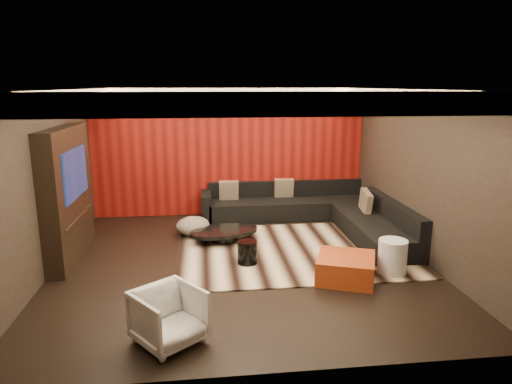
{
  "coord_description": "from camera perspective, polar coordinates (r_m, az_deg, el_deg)",
  "views": [
    {
      "loc": [
        -0.62,
        -7.04,
        2.86
      ],
      "look_at": [
        0.3,
        0.6,
        1.05
      ],
      "focal_mm": 32.0,
      "sensor_mm": 36.0,
      "label": 1
    }
  ],
  "objects": [
    {
      "name": "tv_screen",
      "position": [
        8.05,
        -21.67,
        2.19
      ],
      "size": [
        0.04,
        1.3,
        0.8
      ],
      "primitive_type": "cube",
      "color": "black",
      "rests_on": "ground"
    },
    {
      "name": "orange_ottoman",
      "position": [
        7.07,
        11.15,
        -9.3
      ],
      "size": [
        1.07,
        1.07,
        0.37
      ],
      "primitive_type": "cube",
      "rotation": [
        0.0,
        0.0,
        -0.37
      ],
      "color": "maroon",
      "rests_on": "floor"
    },
    {
      "name": "cove_back",
      "position": [
        9.43,
        -3.15,
        11.63
      ],
      "size": [
        4.8,
        0.08,
        0.04
      ],
      "primitive_type": "cube",
      "color": "#FFD899",
      "rests_on": "ground"
    },
    {
      "name": "tv_shelf",
      "position": [
        8.21,
        -21.22,
        -2.95
      ],
      "size": [
        0.04,
        1.6,
        0.04
      ],
      "primitive_type": "cube",
      "color": "black",
      "rests_on": "ground"
    },
    {
      "name": "wall_left",
      "position": [
        7.58,
        -25.09,
        0.86
      ],
      "size": [
        0.02,
        6.0,
        2.8
      ],
      "primitive_type": "cube",
      "color": "black",
      "rests_on": "ground"
    },
    {
      "name": "ceiling",
      "position": [
        7.07,
        -1.88,
        12.81
      ],
      "size": [
        6.0,
        6.0,
        0.02
      ],
      "primitive_type": "cube",
      "color": "silver",
      "rests_on": "ground"
    },
    {
      "name": "red_feature_wall",
      "position": [
        10.14,
        -3.29,
        4.93
      ],
      "size": [
        5.98,
        0.05,
        2.78
      ],
      "primitive_type": "cube",
      "color": "#6B0C0A",
      "rests_on": "ground"
    },
    {
      "name": "cove_right",
      "position": [
        7.65,
        16.35,
        10.76
      ],
      "size": [
        0.08,
        4.8,
        0.04
      ],
      "primitive_type": "cube",
      "color": "#FFD899",
      "rests_on": "ground"
    },
    {
      "name": "sectional_sofa",
      "position": [
        9.57,
        7.65,
        -2.63
      ],
      "size": [
        3.65,
        3.5,
        0.75
      ],
      "color": "black",
      "rests_on": "floor"
    },
    {
      "name": "rug",
      "position": [
        8.15,
        4.56,
        -7.28
      ],
      "size": [
        4.0,
        3.01,
        0.02
      ],
      "primitive_type": "cube",
      "rotation": [
        0.0,
        0.0,
        0.0
      ],
      "color": "beige",
      "rests_on": "floor"
    },
    {
      "name": "cove_front",
      "position": [
        4.73,
        0.66,
        10.06
      ],
      "size": [
        4.8,
        0.08,
        0.04
      ],
      "primitive_type": "cube",
      "color": "#FFD899",
      "rests_on": "ground"
    },
    {
      "name": "soffit_front",
      "position": [
        4.39,
        1.25,
        10.99
      ],
      "size": [
        6.0,
        0.6,
        0.22
      ],
      "primitive_type": "cube",
      "color": "silver",
      "rests_on": "ground"
    },
    {
      "name": "cove_left",
      "position": [
        7.26,
        -21.08,
        10.31
      ],
      "size": [
        0.08,
        4.8,
        0.04
      ],
      "primitive_type": "cube",
      "color": "#FFD899",
      "rests_on": "ground"
    },
    {
      "name": "white_side_table",
      "position": [
        7.4,
        16.68,
        -7.8
      ],
      "size": [
        0.57,
        0.57,
        0.55
      ],
      "primitive_type": "cylinder",
      "rotation": [
        0.0,
        0.0,
        -0.38
      ],
      "color": "silver",
      "rests_on": "floor"
    },
    {
      "name": "floor",
      "position": [
        7.63,
        -1.72,
        -8.87
      ],
      "size": [
        6.0,
        6.0,
        0.02
      ],
      "primitive_type": "cube",
      "color": "black",
      "rests_on": "ground"
    },
    {
      "name": "tv_surround",
      "position": [
        8.16,
        -22.54,
        -0.26
      ],
      "size": [
        0.3,
        2.0,
        2.2
      ],
      "primitive_type": "cube",
      "color": "black",
      "rests_on": "ground"
    },
    {
      "name": "soffit_right",
      "position": [
        7.79,
        18.75,
        11.29
      ],
      "size": [
        0.6,
        4.8,
        0.22
      ],
      "primitive_type": "cube",
      "color": "silver",
      "rests_on": "ground"
    },
    {
      "name": "soffit_back",
      "position": [
        9.77,
        -3.29,
        12.21
      ],
      "size": [
        6.0,
        0.6,
        0.22
      ],
      "primitive_type": "cube",
      "color": "silver",
      "rests_on": "ground"
    },
    {
      "name": "striped_pouf",
      "position": [
        8.94,
        -7.87,
        -4.22
      ],
      "size": [
        0.81,
        0.81,
        0.36
      ],
      "primitive_type": "ellipsoid",
      "rotation": [
        0.0,
        0.0,
        0.3
      ],
      "color": "beige",
      "rests_on": "rug"
    },
    {
      "name": "armchair",
      "position": [
        5.41,
        -10.83,
        -15.06
      ],
      "size": [
        0.97,
        0.98,
        0.64
      ],
      "primitive_type": "imported",
      "rotation": [
        0.0,
        0.0,
        0.65
      ],
      "color": "silver",
      "rests_on": "floor"
    },
    {
      "name": "throw_pillows",
      "position": [
        9.74,
        4.32,
        -0.11
      ],
      "size": [
        2.9,
        1.74,
        0.5
      ],
      "color": "beige",
      "rests_on": "sectional_sofa"
    },
    {
      "name": "coffee_table",
      "position": [
        8.56,
        -4.01,
        -5.41
      ],
      "size": [
        1.61,
        1.61,
        0.22
      ],
      "primitive_type": "cylinder",
      "rotation": [
        0.0,
        0.0,
        0.28
      ],
      "color": "black",
      "rests_on": "rug"
    },
    {
      "name": "drum_stool",
      "position": [
        7.48,
        -1.09,
        -7.53
      ],
      "size": [
        0.41,
        0.41,
        0.38
      ],
      "primitive_type": "cylinder",
      "rotation": [
        0.0,
        0.0,
        0.32
      ],
      "color": "black",
      "rests_on": "rug"
    },
    {
      "name": "wall_right",
      "position": [
        8.06,
        20.06,
        1.98
      ],
      "size": [
        0.02,
        6.0,
        2.8
      ],
      "primitive_type": "cube",
      "color": "black",
      "rests_on": "ground"
    },
    {
      "name": "soffit_left",
      "position": [
        7.35,
        -23.75,
        10.81
      ],
      "size": [
        0.6,
        4.8,
        0.22
      ],
      "primitive_type": "cube",
      "color": "silver",
      "rests_on": "ground"
    },
    {
      "name": "wall_back",
      "position": [
        10.18,
        -3.3,
        4.97
      ],
      "size": [
        6.0,
        0.02,
        2.8
      ],
      "primitive_type": "cube",
      "color": "black",
      "rests_on": "ground"
    }
  ]
}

